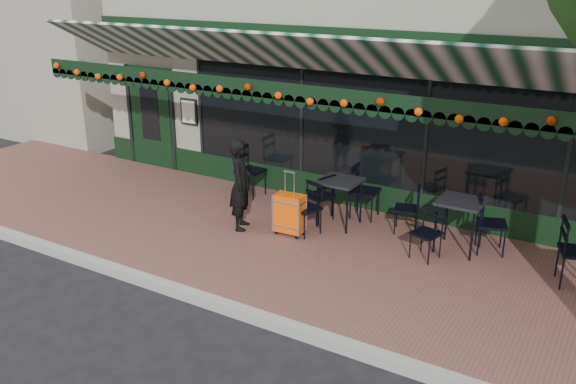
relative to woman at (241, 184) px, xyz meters
The scene contains 16 objects.
ground 2.51m from the woman, 62.52° to the right, with size 80.00×80.00×0.00m, color black.
sidewalk 1.38m from the woman, ahead, with size 18.00×4.00×0.15m, color brown.
curb 2.55m from the woman, 63.40° to the right, with size 18.00×0.16×0.15m, color #9E9E99.
restaurant_building 6.02m from the woman, 79.41° to the left, with size 12.00×9.60×4.50m.
neighbor_building_left 13.40m from the woman, 153.56° to the left, with size 12.00×8.00×4.80m, color gray.
woman is the anchor object (origin of this frame).
suitcase 0.95m from the woman, 11.02° to the left, with size 0.49×0.30×1.09m.
cafe_table_a 3.53m from the woman, 16.66° to the left, with size 0.67×0.67×0.83m.
cafe_table_b 1.66m from the woman, 35.33° to the left, with size 0.66×0.66×0.82m.
chair_a_left 2.78m from the woman, 27.29° to the left, with size 0.41×0.41×0.81m, color black, non-canonical shape.
chair_a_right 4.03m from the woman, 17.43° to the left, with size 0.45×0.45×0.91m, color black, non-canonical shape.
chair_a_front 3.11m from the woman, ahead, with size 0.40×0.40×0.79m, color black, non-canonical shape.
chair_b_left 1.42m from the woman, 46.05° to the left, with size 0.43×0.43×0.86m, color black, non-canonical shape.
chair_b_right 2.21m from the woman, 43.75° to the left, with size 0.48×0.48×0.95m, color black, non-canonical shape.
chair_b_front 1.15m from the woman, 18.87° to the left, with size 0.43×0.43×0.87m, color black, non-canonical shape.
chair_solo 1.61m from the woman, 118.73° to the left, with size 0.49×0.49×0.99m, color black, non-canonical shape.
Camera 1 is at (4.50, -5.70, 4.25)m, focal length 38.00 mm.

